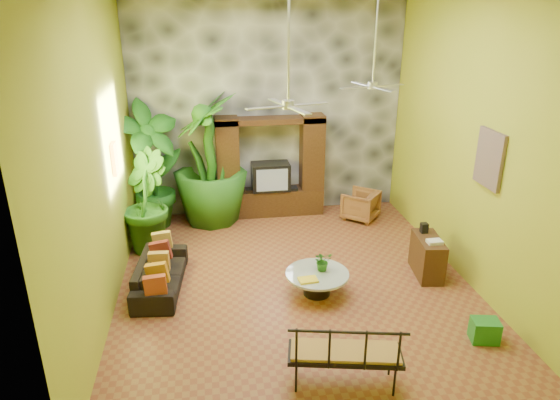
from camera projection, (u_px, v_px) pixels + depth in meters
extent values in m
plane|color=brown|center=(295.00, 282.00, 8.75)|extent=(7.00, 7.00, 0.00)
cube|color=#9CAB27|center=(268.00, 104.00, 11.06)|extent=(6.00, 0.02, 5.00)
cube|color=#9CAB27|center=(98.00, 152.00, 7.42)|extent=(0.02, 7.00, 5.00)
cube|color=#9CAB27|center=(474.00, 137.00, 8.26)|extent=(0.02, 7.00, 5.00)
cube|color=#303337|center=(268.00, 104.00, 11.01)|extent=(5.98, 0.10, 4.98)
cube|color=#331C0E|center=(271.00, 201.00, 11.53)|extent=(2.40, 0.50, 0.60)
cube|color=#331C0E|center=(228.00, 162.00, 11.04)|extent=(0.50, 0.48, 2.00)
cube|color=#331C0E|center=(312.00, 158.00, 11.30)|extent=(0.50, 0.48, 2.00)
cube|color=#331C0E|center=(270.00, 120.00, 10.84)|extent=(2.40, 0.48, 0.12)
cube|color=black|center=(271.00, 176.00, 11.29)|extent=(0.85, 0.52, 0.62)
cube|color=#8C99A8|center=(272.00, 180.00, 11.04)|extent=(0.70, 0.02, 0.50)
cylinder|color=silver|center=(289.00, 39.00, 6.86)|extent=(0.04, 0.04, 1.80)
cylinder|color=silver|center=(288.00, 105.00, 7.19)|extent=(0.18, 0.18, 0.12)
cube|color=silver|center=(311.00, 104.00, 7.33)|extent=(0.58, 0.26, 0.01)
cube|color=silver|center=(278.00, 102.00, 7.50)|extent=(0.26, 0.58, 0.01)
cube|color=silver|center=(265.00, 108.00, 7.06)|extent=(0.58, 0.26, 0.01)
cube|color=silver|center=(299.00, 110.00, 6.89)|extent=(0.26, 0.58, 0.01)
cylinder|color=silver|center=(376.00, 32.00, 8.59)|extent=(0.04, 0.04, 1.80)
cylinder|color=silver|center=(373.00, 85.00, 8.92)|extent=(0.18, 0.18, 0.12)
cube|color=silver|center=(389.00, 85.00, 9.06)|extent=(0.58, 0.26, 0.01)
cube|color=silver|center=(362.00, 84.00, 9.23)|extent=(0.26, 0.58, 0.01)
cube|color=silver|center=(355.00, 88.00, 8.79)|extent=(0.58, 0.26, 0.01)
cube|color=silver|center=(384.00, 89.00, 8.62)|extent=(0.26, 0.58, 0.01)
cube|color=gold|center=(115.00, 159.00, 8.49)|extent=(0.06, 0.32, 0.55)
cube|color=#21537A|center=(490.00, 159.00, 7.78)|extent=(0.06, 0.70, 0.90)
imported|color=black|center=(160.00, 274.00, 8.51)|extent=(0.88, 1.88, 0.53)
imported|color=olive|center=(361.00, 205.00, 11.26)|extent=(1.01, 1.00, 0.66)
imported|color=#1E631A|center=(151.00, 166.00, 10.47)|extent=(1.75, 1.60, 2.76)
imported|color=#256019|center=(144.00, 202.00, 9.63)|extent=(1.12, 1.27, 1.99)
imported|color=#26631A|center=(210.00, 159.00, 10.75)|extent=(1.61, 1.61, 2.86)
cylinder|color=black|center=(317.00, 284.00, 8.34)|extent=(0.45, 0.45, 0.36)
cylinder|color=silver|center=(317.00, 274.00, 8.27)|extent=(1.06, 1.06, 0.04)
imported|color=#225C18|center=(323.00, 261.00, 8.29)|extent=(0.36, 0.33, 0.34)
cube|color=yellow|center=(308.00, 280.00, 8.02)|extent=(0.32, 0.24, 0.03)
cube|color=black|center=(345.00, 354.00, 6.26)|extent=(1.49, 0.76, 0.06)
cube|color=#A27334|center=(345.00, 352.00, 6.25)|extent=(1.42, 0.69, 0.06)
cube|color=black|center=(352.00, 350.00, 5.92)|extent=(1.41, 0.33, 0.54)
cube|color=#351A10|center=(427.00, 256.00, 8.89)|extent=(0.51, 0.94, 0.71)
cube|color=#207838|center=(485.00, 330.00, 7.18)|extent=(0.43, 0.36, 0.34)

